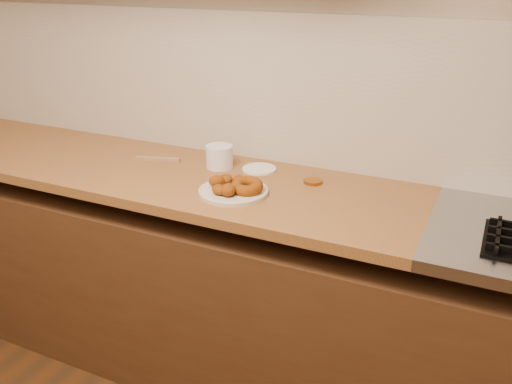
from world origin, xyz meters
TOP-DOWN VIEW (x-y plane):
  - wall_back at (0.00, 2.00)m, footprint 4.00×0.02m
  - base_cabinet at (0.00, 1.69)m, footprint 3.60×0.60m
  - butcher_block at (-0.65, 1.69)m, footprint 2.30×0.62m
  - backsplash at (0.00, 1.99)m, footprint 3.60×0.02m
  - donut_plate at (-0.18, 1.59)m, footprint 0.25×0.25m
  - ring_donut at (-0.12, 1.60)m, footprint 0.15×0.16m
  - fried_dough_chunks at (-0.20, 1.58)m, footprint 0.16×0.19m
  - plastic_tub at (-0.35, 1.81)m, footprint 0.14×0.14m
  - tub_lid at (-0.19, 1.85)m, footprint 0.17×0.17m
  - brass_jar_lid at (0.05, 1.81)m, footprint 0.08×0.08m
  - wooden_utensil at (-0.63, 1.77)m, footprint 0.19×0.07m

SIDE VIEW (x-z plane):
  - base_cabinet at x=0.00m, z-range 0.00..0.77m
  - butcher_block at x=-0.65m, z-range 0.86..0.90m
  - tub_lid at x=-0.19m, z-range 0.90..0.91m
  - brass_jar_lid at x=0.05m, z-range 0.90..0.91m
  - donut_plate at x=-0.18m, z-range 0.90..0.91m
  - wooden_utensil at x=-0.63m, z-range 0.90..0.91m
  - fried_dough_chunks at x=-0.20m, z-range 0.91..0.96m
  - ring_donut at x=-0.12m, z-range 0.91..0.96m
  - plastic_tub at x=-0.35m, z-range 0.90..0.99m
  - backsplash at x=0.00m, z-range 0.90..1.50m
  - wall_back at x=0.00m, z-range 0.00..2.70m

